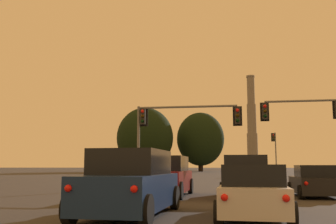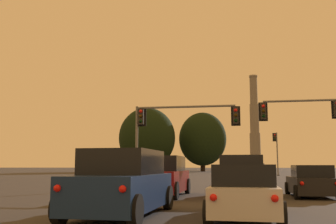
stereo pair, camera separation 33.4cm
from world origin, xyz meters
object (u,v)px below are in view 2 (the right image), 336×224
traffic_light_far_right (276,147)px  traffic_light_overhead_left (172,124)px  smokestack (255,132)px  traffic_light_overhead_right (314,119)px  suv_center_lane_front (241,177)px  hatchback_right_lane_front (311,182)px  suv_left_lane_second (123,184)px  suv_left_lane_front (162,177)px  hatchback_center_lane_second (244,193)px

traffic_light_far_right → traffic_light_overhead_left: bearing=-105.9°
smokestack → traffic_light_overhead_right: bearing=-91.4°
traffic_light_overhead_right → smokestack: smokestack is taller
suv_center_lane_front → traffic_light_overhead_right: 10.01m
traffic_light_far_right → traffic_light_overhead_left: size_ratio=0.92×
traffic_light_overhead_left → hatchback_right_lane_front: bearing=-38.1°
suv_center_lane_front → traffic_light_far_right: (5.76, 41.77, 3.21)m
suv_left_lane_second → suv_center_lane_front: (3.44, 6.92, 0.00)m
hatchback_right_lane_front → smokestack: bearing=88.5°
suv_left_lane_front → traffic_light_far_right: size_ratio=0.78×
traffic_light_overhead_right → suv_left_lane_front: bearing=-137.7°
suv_left_lane_second → smokestack: size_ratio=0.13×
hatchback_center_lane_second → smokestack: bearing=88.5°
hatchback_right_lane_front → smokestack: 147.20m
hatchback_center_lane_second → suv_center_lane_front: suv_center_lane_front is taller
suv_left_lane_second → suv_center_lane_front: size_ratio=1.01×
suv_left_lane_second → traffic_light_overhead_left: (-0.74, 13.72, 3.17)m
suv_center_lane_front → traffic_light_overhead_left: size_ratio=0.72×
suv_left_lane_second → hatchback_right_lane_front: (6.57, 7.98, -0.23)m
suv_center_lane_front → traffic_light_far_right: 42.28m
suv_left_lane_front → hatchback_right_lane_front: 6.81m
suv_left_lane_second → traffic_light_overhead_right: (8.18, 15.04, 3.44)m
hatchback_center_lane_second → hatchback_right_lane_front: size_ratio=1.01×
suv_left_lane_front → hatchback_right_lane_front: suv_left_lane_front is taller
traffic_light_overhead_left → suv_center_lane_front: bearing=-58.4°
hatchback_right_lane_front → traffic_light_far_right: bearing=86.8°
traffic_light_far_right → suv_left_lane_second: bearing=-100.7°
suv_left_lane_second → hatchback_center_lane_second: size_ratio=1.19×
smokestack → suv_left_lane_front: bearing=-94.6°
hatchback_center_lane_second → traffic_light_overhead_left: 14.65m
suv_left_lane_front → hatchback_right_lane_front: (6.78, 0.59, -0.23)m
hatchback_center_lane_second → traffic_light_overhead_right: 16.12m
hatchback_center_lane_second → traffic_light_far_right: bearing=84.7°
smokestack → hatchback_center_lane_second: bearing=-93.0°
traffic_light_overhead_right → smokestack: (3.35, 139.33, 11.00)m
traffic_light_overhead_left → smokestack: bearing=85.0°
suv_left_lane_second → traffic_light_far_right: 49.65m
hatchback_center_lane_second → traffic_light_overhead_right: bearing=73.8°
traffic_light_far_right → traffic_light_overhead_left: traffic_light_far_right is taller
traffic_light_far_right → suv_left_lane_front: bearing=-102.8°
hatchback_right_lane_front → suv_center_lane_front: 3.31m
suv_left_lane_front → traffic_light_overhead_right: bearing=43.1°
hatchback_right_lane_front → smokestack: smokestack is taller
traffic_light_far_right → suv_center_lane_front: bearing=-97.9°
suv_left_lane_front → traffic_light_overhead_right: traffic_light_overhead_right is taller
traffic_light_far_right → hatchback_right_lane_front: bearing=-93.7°
suv_left_lane_front → suv_center_lane_front: 3.68m
hatchback_right_lane_front → traffic_light_overhead_right: (1.61, 7.05, 3.67)m
hatchback_right_lane_front → smokestack: (4.96, 146.38, 14.67)m
suv_center_lane_front → traffic_light_overhead_right: (4.74, 8.12, 3.44)m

